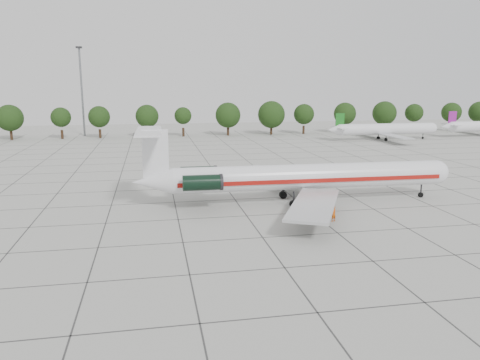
{
  "coord_description": "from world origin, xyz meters",
  "views": [
    {
      "loc": [
        -10.6,
        -51.7,
        15.27
      ],
      "look_at": [
        -0.06,
        3.93,
        3.5
      ],
      "focal_mm": 35.0,
      "sensor_mm": 36.0,
      "label": 1
    }
  ],
  "objects_px": {
    "floodlight_mast": "(82,86)",
    "bg_airliner_d": "(385,129)",
    "ground_crew": "(333,214)",
    "main_airliner": "(293,177)"
  },
  "relations": [
    {
      "from": "main_airliner",
      "to": "floodlight_mast",
      "type": "height_order",
      "value": "floodlight_mast"
    },
    {
      "from": "main_airliner",
      "to": "ground_crew",
      "type": "relative_size",
      "value": 23.48
    },
    {
      "from": "main_airliner",
      "to": "bg_airliner_d",
      "type": "xyz_separation_m",
      "value": [
        44.97,
        61.21,
        -0.56
      ]
    },
    {
      "from": "main_airliner",
      "to": "floodlight_mast",
      "type": "relative_size",
      "value": 1.65
    },
    {
      "from": "ground_crew",
      "to": "floodlight_mast",
      "type": "bearing_deg",
      "value": -88.23
    },
    {
      "from": "main_airliner",
      "to": "bg_airliner_d",
      "type": "bearing_deg",
      "value": 54.76
    },
    {
      "from": "bg_airliner_d",
      "to": "ground_crew",
      "type": "bearing_deg",
      "value": -121.5
    },
    {
      "from": "ground_crew",
      "to": "floodlight_mast",
      "type": "distance_m",
      "value": 104.52
    },
    {
      "from": "floodlight_mast",
      "to": "bg_airliner_d",
      "type": "bearing_deg",
      "value": -17.56
    },
    {
      "from": "bg_airliner_d",
      "to": "floodlight_mast",
      "type": "bearing_deg",
      "value": 162.44
    }
  ]
}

